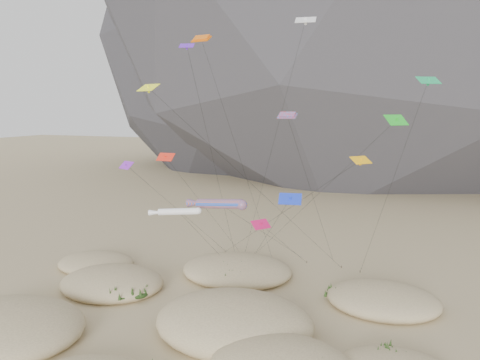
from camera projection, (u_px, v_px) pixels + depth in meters
name	position (u px, v px, depth m)	size (l,w,h in m)	color
ground	(191.00, 341.00, 41.45)	(500.00, 500.00, 0.00)	#CCB789
dunes	(186.00, 313.00, 45.40)	(47.42, 37.85, 4.29)	#CCB789
dune_grass	(193.00, 314.00, 45.10)	(39.98, 27.34, 1.43)	black
kite_stakes	(278.00, 262.00, 62.31)	(19.35, 4.61, 0.30)	#3F2D1E
rainbow_tube_kite	(218.00, 204.00, 49.45)	(9.69, 17.84, 11.29)	#E35917
white_tube_kite	(176.00, 212.00, 49.24)	(5.80, 13.14, 10.23)	white
orange_parafoil	(202.00, 42.00, 55.61)	(8.36, 7.84, 29.09)	#D65A0B
multi_parafoil	(288.00, 118.00, 51.33)	(5.06, 11.24, 20.08)	red
delta_kites	(265.00, 129.00, 48.01)	(35.28, 20.95, 30.25)	red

